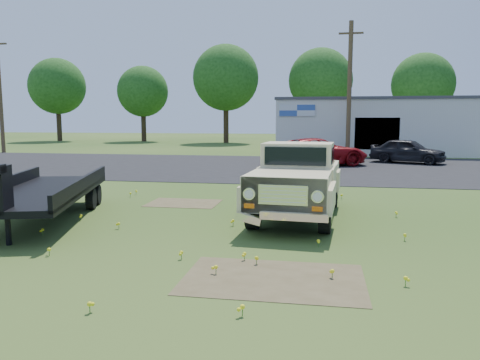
{
  "coord_description": "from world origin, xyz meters",
  "views": [
    {
      "loc": [
        2.24,
        -10.48,
        2.66
      ],
      "look_at": [
        0.24,
        1.0,
        1.12
      ],
      "focal_mm": 35.0,
      "sensor_mm": 36.0,
      "label": 1
    }
  ],
  "objects_px": {
    "dark_sedan": "(408,151)",
    "red_pickup": "(318,152)",
    "vintage_pickup_truck": "(298,180)",
    "flatbed_trailer": "(43,187)"
  },
  "relations": [
    {
      "from": "dark_sedan",
      "to": "red_pickup",
      "type": "bearing_deg",
      "value": 136.78
    },
    {
      "from": "vintage_pickup_truck",
      "to": "flatbed_trailer",
      "type": "height_order",
      "value": "vintage_pickup_truck"
    },
    {
      "from": "red_pickup",
      "to": "dark_sedan",
      "type": "xyz_separation_m",
      "value": [
        5.21,
        2.28,
        -0.04
      ]
    },
    {
      "from": "flatbed_trailer",
      "to": "red_pickup",
      "type": "bearing_deg",
      "value": 50.14
    },
    {
      "from": "red_pickup",
      "to": "dark_sedan",
      "type": "relative_size",
      "value": 1.29
    },
    {
      "from": "dark_sedan",
      "to": "flatbed_trailer",
      "type": "bearing_deg",
      "value": 169.01
    },
    {
      "from": "vintage_pickup_truck",
      "to": "flatbed_trailer",
      "type": "relative_size",
      "value": 0.87
    },
    {
      "from": "vintage_pickup_truck",
      "to": "red_pickup",
      "type": "bearing_deg",
      "value": 92.44
    },
    {
      "from": "flatbed_trailer",
      "to": "red_pickup",
      "type": "distance_m",
      "value": 17.17
    },
    {
      "from": "dark_sedan",
      "to": "vintage_pickup_truck",
      "type": "bearing_deg",
      "value": -175.9
    }
  ]
}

